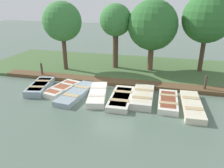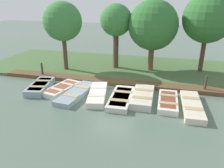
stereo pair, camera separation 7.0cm
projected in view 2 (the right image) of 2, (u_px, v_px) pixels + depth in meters
name	position (u px, v px, depth m)	size (l,w,h in m)	color
ground_plane	(114.00, 92.00, 14.02)	(80.00, 80.00, 0.00)	#566B5B
shore_bank	(128.00, 68.00, 18.48)	(8.00, 24.00, 0.20)	#476638
dock_walkway	(119.00, 82.00, 15.31)	(1.01, 17.59, 0.25)	brown
rowboat_0	(40.00, 86.00, 14.40)	(2.96, 1.64, 0.43)	#8C9EA8
rowboat_1	(62.00, 89.00, 14.17)	(2.91, 1.76, 0.34)	silver
rowboat_2	(77.00, 93.00, 13.50)	(3.70, 1.48, 0.33)	#8C9EA8
rowboat_3	(98.00, 94.00, 13.30)	(3.40, 1.65, 0.39)	silver
rowboat_4	(121.00, 98.00, 12.83)	(3.26, 1.31, 0.33)	beige
rowboat_5	(143.00, 97.00, 12.91)	(3.02, 1.26, 0.43)	beige
rowboat_6	(168.00, 102.00, 12.37)	(2.80, 1.10, 0.35)	silver
rowboat_7	(192.00, 106.00, 11.88)	(3.52, 1.14, 0.36)	beige
mooring_post_near	(42.00, 70.00, 16.46)	(0.15, 0.15, 1.15)	#47382D
mooring_post_far	(206.00, 84.00, 13.77)	(0.15, 0.15, 1.15)	#47382D
park_tree_far_left	(63.00, 22.00, 16.62)	(2.97, 2.97, 5.47)	#4C3828
park_tree_left	(116.00, 21.00, 17.04)	(2.50, 2.50, 5.30)	#4C3828
park_tree_center	(153.00, 25.00, 16.48)	(3.78, 3.78, 5.62)	brown
park_tree_right	(208.00, 18.00, 15.95)	(3.67, 3.67, 6.13)	#4C3828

